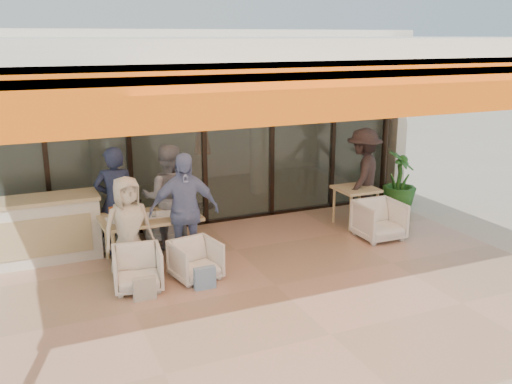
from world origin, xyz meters
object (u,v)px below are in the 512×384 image
Objects in this scene: chair_near_left at (137,267)px; diner_cream at (128,227)px; chair_far_right at (162,221)px; side_table at (356,193)px; standing_woman at (363,176)px; potted_palm at (400,181)px; host_counter at (39,230)px; diner_periwinkle at (184,211)px; chair_far_left at (112,226)px; diner_navy at (116,202)px; diner_grey at (168,197)px; side_chair at (379,219)px; dining_table at (149,219)px; chair_near_right at (196,259)px.

chair_near_left is 0.65m from diner_cream.
chair_far_right is 2.08m from chair_near_left.
standing_woman reaches higher than side_table.
host_counter is at bearing -179.84° from potted_palm.
diner_cream is 2.02× the size of side_table.
chair_far_right is 0.35× the size of diner_periwinkle.
diner_navy is at bearing 80.19° from chair_far_left.
chair_far_right is 0.36× the size of diner_grey.
side_chair is at bearing 4.56° from diner_periwinkle.
dining_table is 1.10m from chair_near_left.
diner_cream is 0.84× the size of standing_woman.
chair_near_left is (0.00, -1.90, -0.01)m from chair_far_left.
diner_navy reaches higher than chair_far_left.
diner_navy is (0.00, -0.50, 0.55)m from chair_far_left.
chair_far_left is 0.39× the size of diner_navy.
chair_near_left is 0.91× the size of side_table.
standing_woman is 1.48× the size of potted_palm.
diner_grey is (0.43, 0.44, 0.19)m from dining_table.
chair_far_left is 4.35m from side_table.
host_counter is 1.04× the size of diner_periwinkle.
chair_near_left is 0.45× the size of diner_cream.
side_chair is (3.43, -0.16, -0.52)m from diner_periwinkle.
side_table is (4.27, -0.31, -0.25)m from diner_navy.
diner_cream is 0.85× the size of diner_periwinkle.
side_table is (3.43, -0.31, -0.24)m from diner_grey.
diner_periwinkle is at bearing -8.99° from diner_cream.
chair_far_left is 2.08m from chair_near_right.
dining_table is 3.86m from side_table.
host_counter is at bearing 127.73° from diner_cream.
standing_woman is at bearing 74.35° from side_chair.
standing_woman reaches higher than diner_periwinkle.
dining_table is 0.84× the size of standing_woman.
potted_palm is at bearing -176.13° from chair_far_right.
host_counter is 1.04× the size of diner_navy.
dining_table is 2.32× the size of chair_near_right.
diner_periwinkle reaches higher than diner_grey.
host_counter is 2.46× the size of side_chair.
diner_cream is (0.00, -0.90, -0.14)m from diner_navy.
diner_periwinkle is (0.00, -1.40, 0.58)m from chair_far_right.
side_chair is at bearing -90.00° from side_table.
diner_grey is at bearing -5.60° from host_counter.
diner_grey reaches higher than potted_palm.
dining_table is 2.22× the size of chair_near_left.
chair_near_left is at bearing -98.99° from diner_cream.
chair_near_left is at bearing -113.43° from dining_table.
diner_navy is at bearing -42.36° from standing_woman.
chair_far_left is at bearing 7.24° from chair_far_right.
chair_near_right is 5.09m from potted_palm.
chair_near_right is at bearing 108.51° from diner_grey.
chair_far_left is 1.09× the size of chair_far_right.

